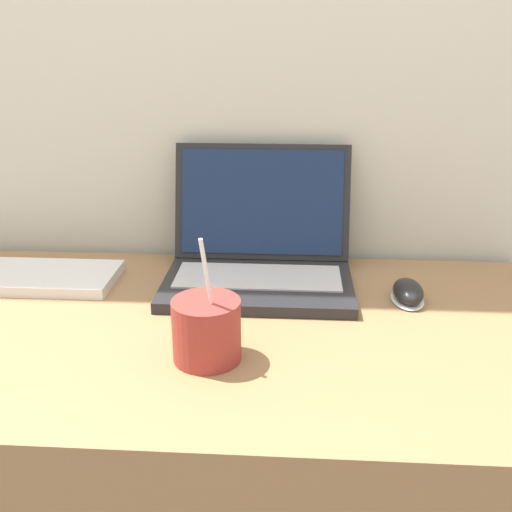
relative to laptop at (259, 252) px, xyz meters
name	(u,v)px	position (x,y,z in m)	size (l,w,h in m)	color
desk	(221,499)	(-0.06, -0.19, -0.41)	(1.16, 0.63, 0.71)	#936D47
laptop	(259,252)	(0.00, 0.00, 0.00)	(0.34, 0.29, 0.24)	#232326
drink_cup	(205,329)	(-0.06, -0.30, -0.01)	(0.10, 0.10, 0.19)	#9E332D
computer_mouse	(408,293)	(0.26, -0.08, -0.04)	(0.06, 0.09, 0.04)	white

